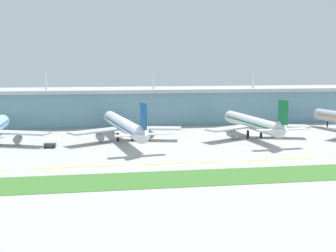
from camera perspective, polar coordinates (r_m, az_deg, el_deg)
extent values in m
plane|color=#A8A59E|center=(139.60, 3.06, -5.20)|extent=(600.00, 600.00, 0.00)
cube|color=#6693A8|center=(236.63, -2.10, 2.53)|extent=(280.00, 28.00, 17.60)
cube|color=#B2B2B7|center=(235.85, -2.11, 4.87)|extent=(288.00, 34.00, 1.80)
cylinder|color=silver|center=(229.82, -16.01, 5.82)|extent=(0.90, 0.90, 9.00)
cylinder|color=silver|center=(230.04, -1.95, 6.13)|extent=(0.90, 0.90, 9.00)
cylinder|color=silver|center=(243.50, 11.32, 6.10)|extent=(0.90, 0.90, 9.00)
cone|color=#9ED1EA|center=(212.79, -21.13, 0.70)|extent=(5.58, 4.10, 5.51)
cube|color=#B7BABF|center=(180.98, -19.17, -0.86)|extent=(24.85, 14.93, 0.70)
cylinder|color=gray|center=(183.02, -19.44, -1.66)|extent=(3.28, 4.56, 3.20)
cylinder|color=black|center=(205.60, -21.47, -0.89)|extent=(0.70, 0.70, 3.60)
cylinder|color=white|center=(184.67, -5.97, 0.14)|extent=(15.89, 61.00, 5.80)
cone|color=white|center=(216.17, -7.89, 1.29)|extent=(6.10, 4.86, 5.51)
cone|color=white|center=(152.43, -3.17, -1.10)|extent=(5.97, 7.36, 5.72)
cube|color=#19519E|center=(152.47, -3.30, 1.35)|extent=(1.76, 6.43, 9.50)
cube|color=white|center=(151.58, -5.23, -1.25)|extent=(10.39, 4.83, 0.36)
cube|color=white|center=(154.48, -1.26, -1.04)|extent=(10.39, 4.83, 0.36)
cube|color=#B7BABF|center=(178.30, -9.41, -0.64)|extent=(24.00, 18.37, 0.70)
cylinder|color=gray|center=(180.35, -9.09, -1.43)|extent=(3.91, 4.97, 3.20)
cube|color=#B7BABF|center=(183.65, -2.00, -0.28)|extent=(24.90, 11.79, 0.70)
cylinder|color=gray|center=(185.12, -2.48, -1.09)|extent=(3.91, 4.97, 3.20)
cylinder|color=black|center=(207.45, -7.35, -0.30)|extent=(0.70, 0.70, 3.60)
cylinder|color=black|center=(181.83, -6.72, -1.50)|extent=(1.10, 1.10, 3.60)
cylinder|color=black|center=(183.25, -4.76, -1.39)|extent=(1.10, 1.10, 3.60)
cube|color=#19519E|center=(184.62, -5.97, 0.26)|extent=(14.91, 55.00, 0.60)
cylinder|color=silver|center=(194.21, 11.13, 0.43)|extent=(10.84, 49.05, 5.80)
cone|color=silver|center=(217.95, 8.08, 1.35)|extent=(5.90, 4.55, 5.51)
cone|color=silver|center=(170.21, 15.20, -0.39)|extent=(5.59, 7.11, 5.72)
cube|color=#146B38|center=(170.24, 15.12, 1.80)|extent=(1.36, 6.44, 9.50)
cube|color=silver|center=(167.97, 13.50, -0.51)|extent=(10.28, 4.22, 0.36)
cube|color=silver|center=(173.48, 16.69, -0.36)|extent=(10.28, 4.22, 0.36)
cube|color=#B7BABF|center=(185.40, 8.39, -0.28)|extent=(24.39, 17.26, 0.70)
cylinder|color=gray|center=(187.61, 8.54, -1.05)|extent=(3.65, 4.81, 3.20)
cube|color=#B7BABF|center=(196.15, 14.84, 0.00)|extent=(24.94, 13.16, 0.70)
cylinder|color=gray|center=(197.21, 14.30, -0.76)|extent=(3.65, 4.81, 3.20)
cylinder|color=black|center=(211.23, 8.91, -0.18)|extent=(0.70, 0.70, 3.60)
cylinder|color=black|center=(190.84, 10.63, -1.12)|extent=(1.10, 1.10, 3.60)
cylinder|color=black|center=(193.69, 12.33, -1.03)|extent=(1.10, 1.10, 3.60)
cube|color=#146B38|center=(194.15, 11.14, 0.55)|extent=(10.37, 44.21, 0.60)
cone|color=#ADB2BC|center=(239.33, 19.13, 1.59)|extent=(6.18, 5.00, 5.51)
cylinder|color=black|center=(232.87, 20.52, 0.18)|extent=(0.70, 0.70, 3.60)
cube|color=yellow|center=(139.01, -12.30, -5.43)|extent=(28.00, 0.70, 0.04)
cube|color=yellow|center=(141.17, 1.67, -5.03)|extent=(28.00, 0.70, 0.04)
cube|color=yellow|center=(151.15, 14.47, -4.40)|extent=(28.00, 0.70, 0.04)
cube|color=#3D702D|center=(124.38, 4.63, -6.87)|extent=(300.00, 18.00, 0.10)
cube|color=#333842|center=(172.98, -15.49, -2.47)|extent=(4.69, 2.98, 1.40)
cylinder|color=black|center=(173.76, -14.91, -2.63)|extent=(0.94, 0.47, 0.90)
cylinder|color=black|center=(171.70, -15.07, -2.77)|extent=(0.94, 0.47, 0.90)
cylinder|color=black|center=(174.52, -15.89, -2.62)|extent=(0.94, 0.47, 0.90)
cylinder|color=black|center=(172.46, -16.07, -2.76)|extent=(0.94, 0.47, 0.90)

